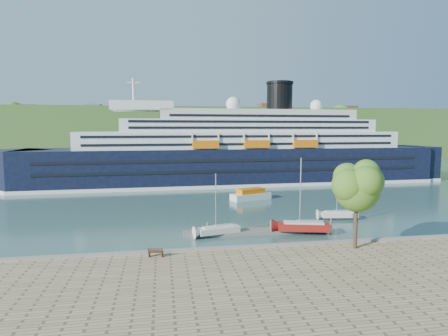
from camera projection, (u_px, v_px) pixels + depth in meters
The scene contains 11 objects.
ground at pixel (288, 253), 43.98m from camera, with size 400.00×400.00×0.00m, color #2C4F47.
far_hillside at pixel (191, 134), 184.90m from camera, with size 400.00×50.00×24.00m, color #3C6327.
quay_coping at pixel (289, 244), 43.66m from camera, with size 220.00×0.50×0.30m, color slate.
cruise_ship at pixel (233, 133), 98.58m from camera, with size 120.59×17.56×27.08m, color black, non-canonical shape.
park_bench at pixel (156, 252), 39.87m from camera, with size 1.68×0.69×1.08m, color #4A2815, non-canonical shape.
promenade_tree at pixel (357, 201), 42.22m from camera, with size 6.64×6.64×10.99m, color #37691B, non-canonical shape.
floating_pontoon at pixel (255, 232), 52.41m from camera, with size 20.12×2.46×0.45m, color slate, non-canonical shape.
sailboat_white_near at pixel (219, 206), 50.66m from camera, with size 6.36×1.77×8.21m, color silver, non-canonical shape.
sailboat_red at pixel (304, 198), 51.52m from camera, with size 7.84×2.18×10.13m, color maroon, non-canonical shape.
sailboat_white_far at pixel (340, 195), 59.83m from camera, with size 6.29×1.75×8.13m, color silver, non-canonical shape.
tender_launch at pixel (251, 194), 76.99m from camera, with size 8.50×2.91×2.35m, color orange, non-canonical shape.
Camera 1 is at (-14.49, -40.83, 14.64)m, focal length 30.00 mm.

